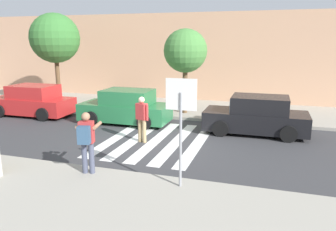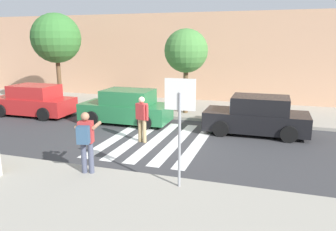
{
  "view_description": "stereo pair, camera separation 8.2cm",
  "coord_description": "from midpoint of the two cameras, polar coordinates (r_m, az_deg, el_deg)",
  "views": [
    {
      "loc": [
        4.03,
        -11.11,
        3.75
      ],
      "look_at": [
        0.6,
        -0.2,
        1.1
      ],
      "focal_mm": 35.0,
      "sensor_mm": 36.0,
      "label": 1
    },
    {
      "loc": [
        4.11,
        -11.09,
        3.75
      ],
      "look_at": [
        0.6,
        -0.2,
        1.1
      ],
      "focal_mm": 35.0,
      "sensor_mm": 36.0,
      "label": 2
    }
  ],
  "objects": [
    {
      "name": "ground_plane",
      "position": [
        12.4,
        -2.17,
        -4.56
      ],
      "size": [
        120.0,
        120.0,
        0.0
      ],
      "primitive_type": "plane",
      "color": "#38383A"
    },
    {
      "name": "sidewalk_near",
      "position": [
        7.36,
        -19.78,
        -17.83
      ],
      "size": [
        60.0,
        6.0,
        0.14
      ],
      "primitive_type": "cube",
      "color": "#9E998C",
      "rests_on": "ground"
    },
    {
      "name": "sidewalk_far",
      "position": [
        17.96,
        4.38,
        1.19
      ],
      "size": [
        60.0,
        4.8,
        0.14
      ],
      "primitive_type": "cube",
      "color": "#9E998C",
      "rests_on": "ground"
    },
    {
      "name": "building_facade_far",
      "position": [
        21.91,
        7.25,
        10.12
      ],
      "size": [
        56.0,
        4.0,
        5.33
      ],
      "primitive_type": "cube",
      "color": "tan",
      "rests_on": "ground"
    },
    {
      "name": "crosswalk_stripe_0",
      "position": [
        13.19,
        -8.43,
        -3.6
      ],
      "size": [
        0.44,
        5.2,
        0.01
      ],
      "primitive_type": "cube",
      "color": "silver",
      "rests_on": "ground"
    },
    {
      "name": "crosswalk_stripe_1",
      "position": [
        12.86,
        -5.23,
        -3.94
      ],
      "size": [
        0.44,
        5.2,
        0.01
      ],
      "primitive_type": "cube",
      "color": "silver",
      "rests_on": "ground"
    },
    {
      "name": "crosswalk_stripe_2",
      "position": [
        12.58,
        -1.86,
        -4.28
      ],
      "size": [
        0.44,
        5.2,
        0.01
      ],
      "primitive_type": "cube",
      "color": "silver",
      "rests_on": "ground"
    },
    {
      "name": "crosswalk_stripe_3",
      "position": [
        12.35,
        1.65,
        -4.62
      ],
      "size": [
        0.44,
        5.2,
        0.01
      ],
      "primitive_type": "cube",
      "color": "silver",
      "rests_on": "ground"
    },
    {
      "name": "crosswalk_stripe_4",
      "position": [
        12.16,
        5.29,
        -4.96
      ],
      "size": [
        0.44,
        5.2,
        0.01
      ],
      "primitive_type": "cube",
      "color": "silver",
      "rests_on": "ground"
    },
    {
      "name": "stop_sign",
      "position": [
        7.85,
        2.38,
        1.11
      ],
      "size": [
        0.76,
        0.08,
        2.73
      ],
      "color": "gray",
      "rests_on": "sidewalk_near"
    },
    {
      "name": "photographer_with_backpack",
      "position": [
        9.15,
        -13.85,
        -3.74
      ],
      "size": [
        0.7,
        0.92,
        1.72
      ],
      "color": "#474C60",
      "rests_on": "sidewalk_near"
    },
    {
      "name": "pedestrian_crossing",
      "position": [
        12.13,
        -4.37,
        -0.22
      ],
      "size": [
        0.56,
        0.34,
        1.72
      ],
      "color": "tan",
      "rests_on": "ground"
    },
    {
      "name": "parked_car_red",
      "position": [
        17.85,
        -22.22,
        2.32
      ],
      "size": [
        4.1,
        1.92,
        1.55
      ],
      "color": "red",
      "rests_on": "ground"
    },
    {
      "name": "parked_car_green",
      "position": [
        15.1,
        -7.1,
        1.4
      ],
      "size": [
        4.1,
        1.92,
        1.55
      ],
      "color": "#236B3D",
      "rests_on": "ground"
    },
    {
      "name": "parked_car_black",
      "position": [
        13.75,
        15.38,
        -0.14
      ],
      "size": [
        4.1,
        1.92,
        1.55
      ],
      "color": "black",
      "rests_on": "ground"
    },
    {
      "name": "street_tree_west",
      "position": [
        19.66,
        -18.8,
        12.59
      ],
      "size": [
        2.73,
        2.73,
        5.07
      ],
      "color": "brown",
      "rests_on": "sidewalk_far"
    },
    {
      "name": "street_tree_center",
      "position": [
        16.26,
        3.32,
        11.1
      ],
      "size": [
        2.13,
        2.13,
        4.15
      ],
      "color": "brown",
      "rests_on": "sidewalk_far"
    }
  ]
}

